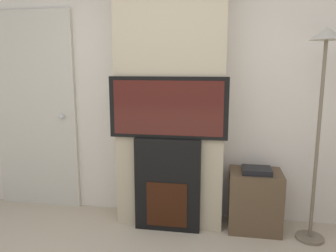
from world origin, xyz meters
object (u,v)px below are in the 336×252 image
(fireplace, at_px, (168,184))
(floor_lamp, at_px, (323,84))
(media_stand, at_px, (255,200))
(television, at_px, (168,108))

(fireplace, relative_size, floor_lamp, 0.48)
(fireplace, relative_size, media_stand, 1.44)
(fireplace, distance_m, media_stand, 0.83)
(floor_lamp, bearing_deg, media_stand, 166.06)
(television, distance_m, media_stand, 1.20)
(floor_lamp, xyz_separation_m, media_stand, (-0.48, 0.12, -1.09))
(television, height_order, floor_lamp, floor_lamp)
(fireplace, xyz_separation_m, television, (0.00, -0.00, 0.72))
(fireplace, bearing_deg, media_stand, 9.17)
(media_stand, bearing_deg, floor_lamp, -13.94)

